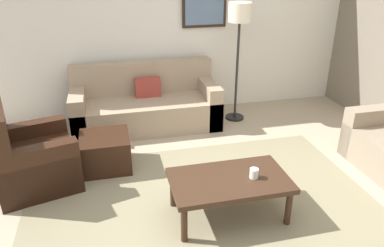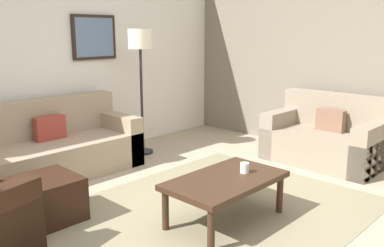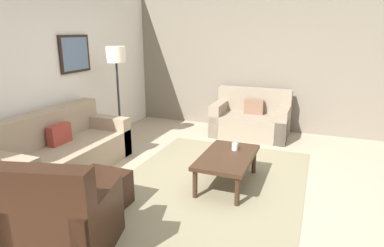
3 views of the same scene
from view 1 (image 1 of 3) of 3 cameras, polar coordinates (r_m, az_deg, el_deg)
name	(u,v)px [view 1 (image 1 of 3)]	position (r m, az deg, el deg)	size (l,w,h in m)	color
ground_plane	(202,205)	(3.81, 1.62, -12.41)	(8.00, 8.00, 0.00)	tan
rear_partition	(158,21)	(5.66, -5.24, 15.44)	(6.00, 0.12, 2.80)	silver
area_rug	(202,204)	(3.81, 1.62, -12.36)	(3.50, 2.38, 0.01)	gray
couch_main	(145,105)	(5.44, -7.22, 2.90)	(2.05, 0.89, 0.88)	gray
armchair_leather	(28,161)	(4.29, -24.00, -5.29)	(0.98, 0.98, 0.95)	black
ottoman	(106,152)	(4.44, -13.20, -4.26)	(0.56, 0.56, 0.40)	black
coffee_table	(229,183)	(3.50, 5.79, -9.12)	(1.10, 0.64, 0.41)	#382316
cup	(254,173)	(3.48, 9.54, -7.59)	(0.08, 0.08, 0.09)	white
lamp_standing	(239,25)	(5.32, 7.32, 14.85)	(0.32, 0.32, 1.71)	black
framed_artwork	(204,7)	(5.69, 1.93, 17.58)	(0.67, 0.04, 0.60)	black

